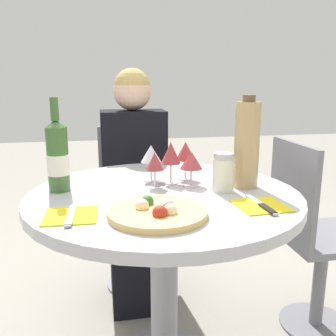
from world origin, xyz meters
TOP-DOWN VIEW (x-y plane):
  - dining_table at (0.00, 0.00)m, footprint 0.95×0.95m
  - chair_behind_diner at (-0.04, 0.76)m, footprint 0.37×0.37m
  - seated_diner at (-0.04, 0.62)m, footprint 0.33×0.44m
  - chair_empty_side at (0.70, 0.17)m, footprint 0.37×0.37m
  - pizza_large at (-0.06, -0.23)m, footprint 0.29×0.29m
  - wine_bottle at (-0.36, 0.08)m, footprint 0.08×0.08m
  - tall_carafe at (0.30, 0.01)m, footprint 0.09×0.09m
  - sugar_shaker at (0.21, -0.03)m, footprint 0.07×0.07m
  - wine_glass_back_left at (-0.02, 0.16)m, footprint 0.08×0.08m
  - wine_glass_center at (0.05, 0.11)m, footprint 0.07×0.07m
  - wine_glass_front_left at (-0.02, 0.07)m, footprint 0.07×0.07m
  - wine_glass_back_right at (0.11, 0.16)m, footprint 0.07×0.07m
  - wine_glass_front_right at (0.11, 0.07)m, footprint 0.08×0.08m
  - place_setting_left at (-0.31, -0.19)m, footprint 0.15×0.19m
  - place_setting_right at (0.27, -0.21)m, footprint 0.16×0.19m

SIDE VIEW (x-z plane):
  - chair_behind_diner at x=-0.04m, z-range 0.00..0.88m
  - chair_empty_side at x=0.70m, z-range 0.00..0.88m
  - seated_diner at x=-0.04m, z-range -0.05..1.15m
  - dining_table at x=0.00m, z-range 0.21..0.96m
  - place_setting_left at x=-0.31m, z-range 0.75..0.76m
  - place_setting_right at x=0.27m, z-range 0.75..0.76m
  - pizza_large at x=-0.06m, z-range 0.74..0.79m
  - sugar_shaker at x=0.21m, z-range 0.75..0.89m
  - wine_glass_front_right at x=0.11m, z-range 0.78..0.91m
  - wine_glass_front_left at x=-0.02m, z-range 0.78..0.91m
  - wine_glass_back_left at x=-0.02m, z-range 0.79..0.93m
  - wine_glass_back_right at x=0.11m, z-range 0.79..0.94m
  - wine_glass_center at x=0.05m, z-range 0.79..0.95m
  - wine_bottle at x=-0.36m, z-range 0.72..1.04m
  - tall_carafe at x=0.30m, z-range 0.75..1.08m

